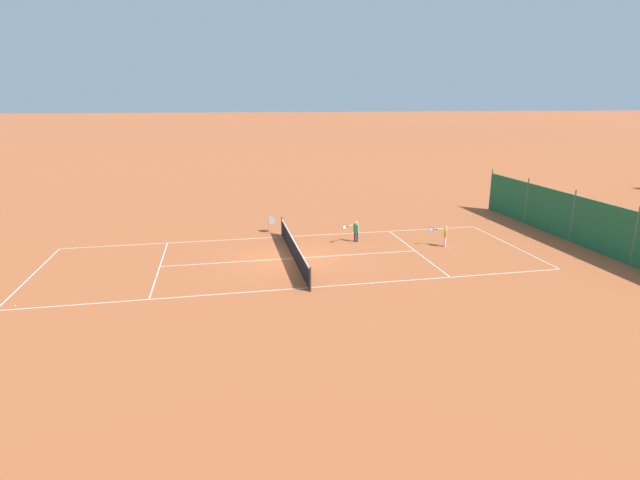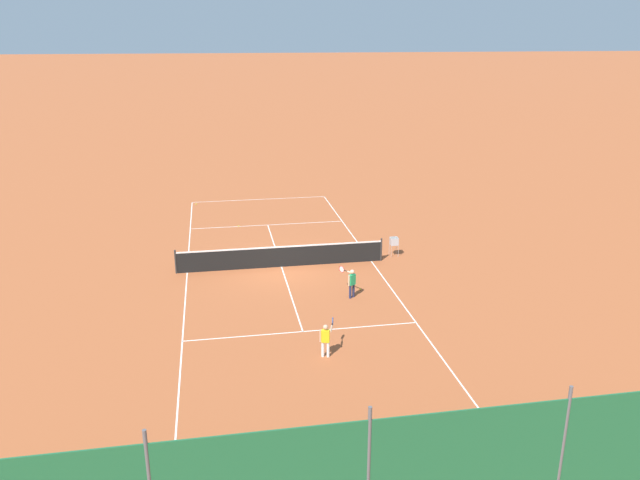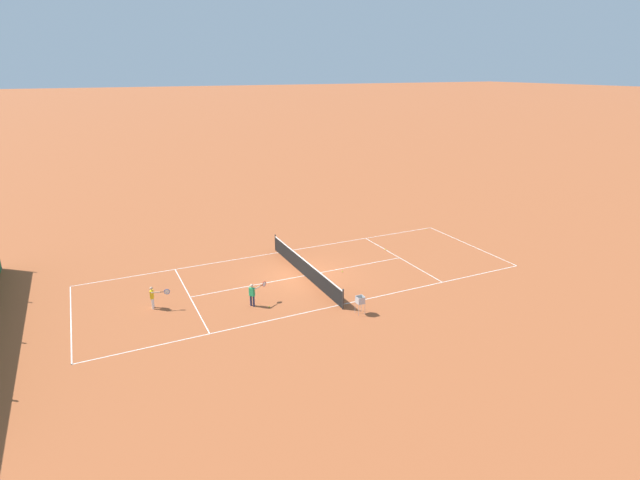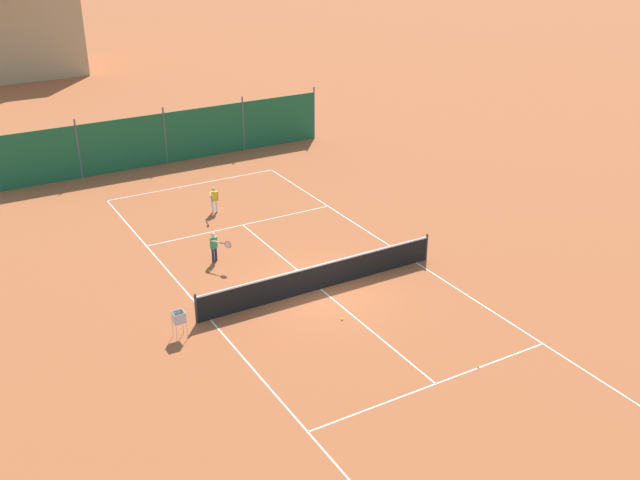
{
  "view_description": "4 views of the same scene",
  "coord_description": "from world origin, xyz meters",
  "px_view_note": "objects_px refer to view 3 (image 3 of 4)",
  "views": [
    {
      "loc": [
        23.37,
        -3.43,
        7.6
      ],
      "look_at": [
        0.75,
        1.18,
        1.09
      ],
      "focal_mm": 28.0,
      "sensor_mm": 36.0,
      "label": 1
    },
    {
      "loc": [
        2.8,
        25.71,
        9.87
      ],
      "look_at": [
        -1.85,
        -0.63,
        0.94
      ],
      "focal_mm": 35.0,
      "sensor_mm": 36.0,
      "label": 2
    },
    {
      "loc": [
        -23.64,
        10.42,
        11.1
      ],
      "look_at": [
        1.35,
        -1.61,
        1.46
      ],
      "focal_mm": 28.0,
      "sensor_mm": 36.0,
      "label": 3
    },
    {
      "loc": [
        -11.46,
        -19.69,
        12.39
      ],
      "look_at": [
        0.83,
        1.47,
        1.09
      ],
      "focal_mm": 42.0,
      "sensor_mm": 36.0,
      "label": 4
    }
  ],
  "objects_px": {
    "tennis_ball_near_corner": "(385,249)",
    "ball_hopper": "(360,301)",
    "tennis_net": "(305,267)",
    "tennis_ball_service_box": "(426,229)",
    "tennis_ball_far_corner": "(342,272)",
    "tennis_ball_by_net_right": "(269,307)",
    "player_far_service": "(253,293)",
    "player_near_service": "(153,296)"
  },
  "relations": [
    {
      "from": "tennis_ball_near_corner",
      "to": "ball_hopper",
      "type": "relative_size",
      "value": 0.07
    },
    {
      "from": "tennis_net",
      "to": "tennis_ball_service_box",
      "type": "xyz_separation_m",
      "value": [
        3.85,
        -11.29,
        -0.47
      ]
    },
    {
      "from": "tennis_ball_far_corner",
      "to": "ball_hopper",
      "type": "xyz_separation_m",
      "value": [
        -4.84,
        1.66,
        0.62
      ]
    },
    {
      "from": "tennis_ball_by_net_right",
      "to": "ball_hopper",
      "type": "relative_size",
      "value": 0.07
    },
    {
      "from": "tennis_net",
      "to": "player_far_service",
      "type": "distance_m",
      "value": 4.44
    },
    {
      "from": "player_far_service",
      "to": "tennis_ball_by_net_right",
      "type": "xyz_separation_m",
      "value": [
        -0.53,
        -0.64,
        -0.65
      ]
    },
    {
      "from": "tennis_ball_near_corner",
      "to": "tennis_ball_far_corner",
      "type": "relative_size",
      "value": 1.0
    },
    {
      "from": "tennis_ball_far_corner",
      "to": "tennis_ball_near_corner",
      "type": "bearing_deg",
      "value": -64.37
    },
    {
      "from": "tennis_ball_near_corner",
      "to": "ball_hopper",
      "type": "xyz_separation_m",
      "value": [
        -6.87,
        5.88,
        0.62
      ]
    },
    {
      "from": "player_far_service",
      "to": "player_near_service",
      "type": "height_order",
      "value": "player_far_service"
    },
    {
      "from": "tennis_ball_by_net_right",
      "to": "tennis_ball_service_box",
      "type": "bearing_deg",
      "value": -65.19
    },
    {
      "from": "tennis_ball_far_corner",
      "to": "player_near_service",
      "type": "bearing_deg",
      "value": 90.11
    },
    {
      "from": "tennis_ball_far_corner",
      "to": "tennis_net",
      "type": "bearing_deg",
      "value": 77.99
    },
    {
      "from": "player_near_service",
      "to": "tennis_ball_by_net_right",
      "type": "bearing_deg",
      "value": -114.9
    },
    {
      "from": "tennis_net",
      "to": "ball_hopper",
      "type": "height_order",
      "value": "tennis_net"
    },
    {
      "from": "player_near_service",
      "to": "ball_hopper",
      "type": "relative_size",
      "value": 1.27
    },
    {
      "from": "player_far_service",
      "to": "tennis_ball_by_net_right",
      "type": "distance_m",
      "value": 1.05
    },
    {
      "from": "player_near_service",
      "to": "tennis_ball_far_corner",
      "type": "height_order",
      "value": "player_near_service"
    },
    {
      "from": "player_near_service",
      "to": "ball_hopper",
      "type": "distance_m",
      "value": 9.96
    },
    {
      "from": "player_near_service",
      "to": "tennis_ball_far_corner",
      "type": "xyz_separation_m",
      "value": [
        0.02,
        -10.37,
        -0.63
      ]
    },
    {
      "from": "tennis_ball_near_corner",
      "to": "tennis_net",
      "type": "bearing_deg",
      "value": 103.8
    },
    {
      "from": "tennis_ball_near_corner",
      "to": "ball_hopper",
      "type": "bearing_deg",
      "value": 139.43
    },
    {
      "from": "tennis_net",
      "to": "tennis_ball_near_corner",
      "type": "xyz_separation_m",
      "value": [
        1.57,
        -6.38,
        -0.47
      ]
    },
    {
      "from": "player_far_service",
      "to": "tennis_ball_far_corner",
      "type": "distance_m",
      "value": 6.26
    },
    {
      "from": "ball_hopper",
      "to": "player_near_service",
      "type": "bearing_deg",
      "value": 61.06
    },
    {
      "from": "tennis_ball_by_net_right",
      "to": "ball_hopper",
      "type": "distance_m",
      "value": 4.46
    },
    {
      "from": "tennis_net",
      "to": "player_near_service",
      "type": "bearing_deg",
      "value": 93.34
    },
    {
      "from": "player_far_service",
      "to": "ball_hopper",
      "type": "relative_size",
      "value": 1.31
    },
    {
      "from": "tennis_ball_far_corner",
      "to": "ball_hopper",
      "type": "relative_size",
      "value": 0.07
    },
    {
      "from": "tennis_net",
      "to": "tennis_ball_far_corner",
      "type": "relative_size",
      "value": 139.09
    },
    {
      "from": "tennis_ball_service_box",
      "to": "ball_hopper",
      "type": "xyz_separation_m",
      "value": [
        -9.15,
        10.79,
        0.62
      ]
    },
    {
      "from": "tennis_ball_far_corner",
      "to": "tennis_ball_service_box",
      "type": "bearing_deg",
      "value": -64.74
    },
    {
      "from": "tennis_ball_by_net_right",
      "to": "ball_hopper",
      "type": "bearing_deg",
      "value": -124.05
    },
    {
      "from": "tennis_net",
      "to": "ball_hopper",
      "type": "xyz_separation_m",
      "value": [
        -5.3,
        -0.5,
        0.16
      ]
    },
    {
      "from": "tennis_net",
      "to": "player_near_service",
      "type": "xyz_separation_m",
      "value": [
        -0.48,
        8.21,
        0.16
      ]
    },
    {
      "from": "tennis_net",
      "to": "tennis_ball_service_box",
      "type": "relative_size",
      "value": 139.09
    },
    {
      "from": "tennis_net",
      "to": "ball_hopper",
      "type": "bearing_deg",
      "value": -174.59
    },
    {
      "from": "tennis_ball_service_box",
      "to": "ball_hopper",
      "type": "bearing_deg",
      "value": 130.29
    },
    {
      "from": "tennis_net",
      "to": "player_near_service",
      "type": "distance_m",
      "value": 8.23
    },
    {
      "from": "player_far_service",
      "to": "ball_hopper",
      "type": "height_order",
      "value": "player_far_service"
    },
    {
      "from": "tennis_net",
      "to": "tennis_ball_by_net_right",
      "type": "xyz_separation_m",
      "value": [
        -2.83,
        3.15,
        -0.47
      ]
    },
    {
      "from": "player_near_service",
      "to": "tennis_ball_far_corner",
      "type": "relative_size",
      "value": 17.09
    }
  ]
}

